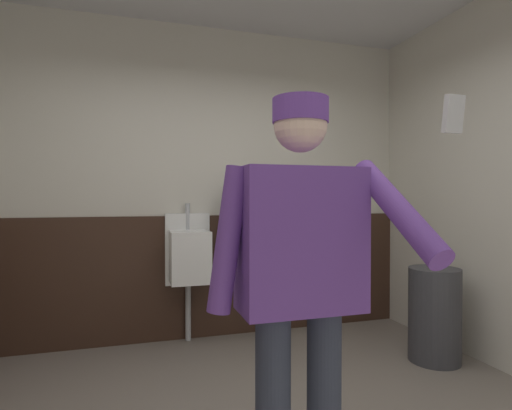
{
  "coord_description": "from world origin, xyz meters",
  "views": [
    {
      "loc": [
        -0.63,
        -1.82,
        1.29
      ],
      "look_at": [
        -0.0,
        0.26,
        1.25
      ],
      "focal_mm": 28.44,
      "sensor_mm": 36.0,
      "label": 1
    }
  ],
  "objects_px": {
    "person": "(300,272)",
    "cell_phone": "(453,114)",
    "urinal_middle": "(270,253)",
    "trash_bin": "(434,315)",
    "urinal_left": "(189,256)"
  },
  "relations": [
    {
      "from": "urinal_middle",
      "to": "person",
      "type": "height_order",
      "value": "person"
    },
    {
      "from": "urinal_left",
      "to": "urinal_middle",
      "type": "distance_m",
      "value": 0.75
    },
    {
      "from": "urinal_left",
      "to": "cell_phone",
      "type": "distance_m",
      "value": 2.75
    },
    {
      "from": "urinal_middle",
      "to": "trash_bin",
      "type": "xyz_separation_m",
      "value": [
        1.05,
        -0.94,
        -0.41
      ]
    },
    {
      "from": "urinal_left",
      "to": "trash_bin",
      "type": "xyz_separation_m",
      "value": [
        1.8,
        -0.94,
        -0.41
      ]
    },
    {
      "from": "urinal_middle",
      "to": "cell_phone",
      "type": "height_order",
      "value": "cell_phone"
    },
    {
      "from": "urinal_middle",
      "to": "trash_bin",
      "type": "relative_size",
      "value": 1.69
    },
    {
      "from": "person",
      "to": "urinal_middle",
      "type": "bearing_deg",
      "value": 74.36
    },
    {
      "from": "urinal_middle",
      "to": "person",
      "type": "relative_size",
      "value": 0.74
    },
    {
      "from": "person",
      "to": "cell_phone",
      "type": "bearing_deg",
      "value": -61.55
    },
    {
      "from": "urinal_middle",
      "to": "cell_phone",
      "type": "distance_m",
      "value": 2.73
    },
    {
      "from": "urinal_middle",
      "to": "cell_phone",
      "type": "relative_size",
      "value": 11.27
    },
    {
      "from": "urinal_left",
      "to": "person",
      "type": "height_order",
      "value": "person"
    },
    {
      "from": "cell_phone",
      "to": "trash_bin",
      "type": "height_order",
      "value": "cell_phone"
    },
    {
      "from": "urinal_left",
      "to": "trash_bin",
      "type": "relative_size",
      "value": 1.69
    }
  ]
}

